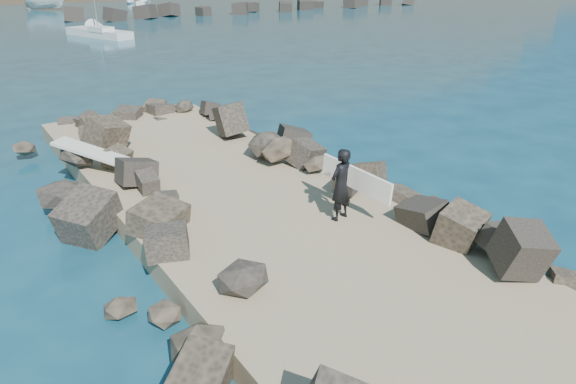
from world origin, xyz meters
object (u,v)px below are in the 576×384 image
boat_imported (44,0)px  surfer_with_board (343,184)px  surfboard_resting (97,157)px  sailboat_c (99,33)px

boat_imported → surfer_with_board: bearing=-141.3°
surfboard_resting → sailboat_c: sailboat_c is taller
boat_imported → sailboat_c: size_ratio=0.75×
surfer_with_board → sailboat_c: bearing=81.8°
sailboat_c → surfboard_resting: bearing=-105.6°
boat_imported → surfer_with_board: (-8.12, -76.63, 0.08)m
sailboat_c → boat_imported: bearing=86.5°
surfboard_resting → boat_imported: (12.02, 70.39, 0.35)m
surfboard_resting → boat_imported: 71.41m
surfer_with_board → sailboat_c: (5.98, 41.74, -1.12)m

